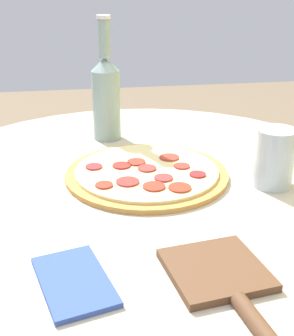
{
  "coord_description": "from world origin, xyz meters",
  "views": [
    {
      "loc": [
        0.85,
        -0.13,
        1.16
      ],
      "look_at": [
        0.0,
        0.01,
        0.79
      ],
      "focal_mm": 50.0,
      "sensor_mm": 36.0,
      "label": 1
    }
  ],
  "objects_px": {
    "beer_bottle": "(106,94)",
    "drinking_glass": "(274,158)",
    "pizza": "(147,174)",
    "pizza_paddle": "(224,281)"
  },
  "relations": [
    {
      "from": "pizza_paddle",
      "to": "beer_bottle",
      "type": "bearing_deg",
      "value": -178.6
    },
    {
      "from": "pizza_paddle",
      "to": "drinking_glass",
      "type": "bearing_deg",
      "value": 138.38
    },
    {
      "from": "pizza",
      "to": "pizza_paddle",
      "type": "relative_size",
      "value": 1.32
    },
    {
      "from": "drinking_glass",
      "to": "pizza_paddle",
      "type": "bearing_deg",
      "value": -33.32
    },
    {
      "from": "pizza",
      "to": "beer_bottle",
      "type": "distance_m",
      "value": 0.28
    },
    {
      "from": "beer_bottle",
      "to": "drinking_glass",
      "type": "relative_size",
      "value": 2.57
    },
    {
      "from": "pizza_paddle",
      "to": "drinking_glass",
      "type": "relative_size",
      "value": 2.19
    },
    {
      "from": "drinking_glass",
      "to": "beer_bottle",
      "type": "bearing_deg",
      "value": -138.11
    },
    {
      "from": "pizza",
      "to": "drinking_glass",
      "type": "xyz_separation_m",
      "value": [
        0.07,
        0.23,
        0.05
      ]
    },
    {
      "from": "beer_bottle",
      "to": "drinking_glass",
      "type": "xyz_separation_m",
      "value": [
        0.33,
        0.29,
        -0.05
      ]
    }
  ]
}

